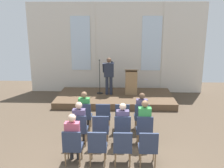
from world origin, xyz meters
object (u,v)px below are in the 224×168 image
audience_r0_c3 (141,109)px  audience_r1_c0 (80,121)px  audience_r0_c0 (85,108)px  audience_r1_c2 (123,121)px  mic_stand (100,86)px  audience_r1_c3 (144,120)px  chair_r1_c0 (79,128)px  chair_r1_c1 (101,128)px  chair_r0_c0 (84,115)px  chair_r2_c0 (73,145)px  audience_r2_c0 (73,136)px  chair_r1_c3 (144,129)px  chair_r0_c3 (142,115)px  chair_r0_c1 (103,115)px  chair_r2_c3 (148,146)px  speaker (109,73)px  chair_r1_c2 (123,128)px  chair_r0_c2 (122,115)px  chair_r2_c2 (123,146)px  chair_r2_c1 (98,145)px  lectern (131,82)px

audience_r0_c3 → audience_r1_c0: (-1.87, -1.03, 0.01)m
audience_r0_c0 → audience_r1_c2: 1.62m
mic_stand → audience_r0_c3: (1.63, -3.18, 0.09)m
audience_r1_c3 → audience_r1_c0: bearing=179.9°
chair_r1_c0 → chair_r1_c1: bearing=0.0°
chair_r0_c0 → chair_r2_c0: bearing=-90.0°
audience_r0_c0 → audience_r0_c3: size_ratio=1.02×
audience_r2_c0 → chair_r1_c3: bearing=26.8°
chair_r0_c3 → chair_r1_c0: same height
chair_r2_c0 → chair_r0_c0: bearing=90.0°
chair_r0_c1 → audience_r2_c0: (-0.62, -1.97, 0.21)m
chair_r0_c1 → chair_r2_c3: size_ratio=1.00×
speaker → chair_r1_c2: size_ratio=1.76×
audience_r1_c0 → chair_r1_c3: (1.87, -0.08, -0.19)m
audience_r0_c0 → chair_r0_c3: size_ratio=1.39×
chair_r0_c2 → audience_r2_c0: bearing=-122.3°
chair_r1_c3 → chair_r2_c2: size_ratio=1.00×
audience_r0_c3 → chair_r2_c1: (-1.25, -2.14, -0.18)m
chair_r2_c2 → mic_stand: bearing=100.7°
lectern → chair_r0_c1: lectern is taller
speaker → audience_r1_c3: (1.21, -4.09, -0.49)m
chair_r1_c3 → chair_r2_c1: size_ratio=1.00×
chair_r0_c3 → chair_r1_c0: 2.14m
mic_stand → lectern: bearing=-0.1°
chair_r0_c0 → chair_r0_c2: same height
audience_r0_c0 → audience_r2_c0: (0.00, -2.06, 0.02)m
lectern → chair_r1_c2: 4.32m
speaker → audience_r1_c3: size_ratio=1.21×
chair_r0_c0 → audience_r1_c2: (1.25, -0.94, 0.18)m
chair_r1_c0 → chair_r2_c1: same height
audience_r0_c0 → audience_r2_c0: 2.06m
chair_r1_c0 → speaker: bearing=81.0°
audience_r1_c0 → chair_r1_c1: 0.66m
chair_r1_c0 → chair_r2_c2: size_ratio=1.00×
chair_r1_c3 → audience_r1_c3: (-0.00, 0.08, 0.22)m
mic_stand → chair_r1_c0: 4.30m
mic_stand → chair_r0_c1: size_ratio=1.65×
audience_r1_c3 → chair_r2_c3: (0.00, -1.11, -0.22)m
audience_r1_c2 → chair_r1_c0: bearing=-176.2°
chair_r0_c3 → chair_r1_c1: same height
chair_r1_c0 → chair_r1_c3: 1.87m
audience_r1_c0 → audience_r1_c3: size_ratio=0.95×
audience_r1_c2 → chair_r2_c1: 1.29m
mic_stand → lectern: mic_stand is taller
lectern → chair_r0_c3: bearing=-86.2°
speaker → mic_stand: speaker is taller
chair_r1_c1 → chair_r1_c3: bearing=0.0°
chair_r1_c1 → audience_r2_c0: 1.15m
chair_r0_c3 → audience_r1_c2: (-0.62, -0.94, 0.18)m
audience_r0_c3 → audience_r1_c3: 1.03m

